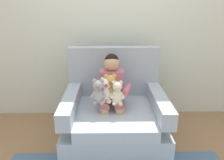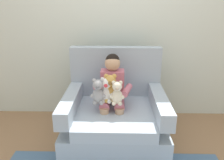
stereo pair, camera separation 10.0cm
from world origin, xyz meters
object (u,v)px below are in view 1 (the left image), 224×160
object	(u,v)px
seated_child	(112,88)
plush_honey	(110,89)
armchair	(115,115)
plush_cream	(117,93)
plush_white	(106,91)
plush_grey	(98,92)

from	to	relation	value
seated_child	plush_honey	xyz separation A→B (m)	(-0.02, -0.13, 0.04)
armchair	plush_cream	xyz separation A→B (m)	(0.02, -0.17, 0.34)
armchair	plush_white	bearing A→B (deg)	-128.39
plush_cream	plush_honey	world-z (taller)	plush_honey
plush_cream	plush_white	distance (m)	0.13
seated_child	plush_white	xyz separation A→B (m)	(-0.06, -0.15, 0.02)
plush_honey	plush_white	bearing A→B (deg)	-134.63
seated_child	plush_grey	world-z (taller)	seated_child
plush_grey	plush_honey	world-z (taller)	plush_honey
seated_child	plush_grey	bearing A→B (deg)	-136.00
armchair	plush_grey	xyz separation A→B (m)	(-0.17, -0.15, 0.35)
plush_cream	seated_child	bearing A→B (deg)	86.59
plush_cream	plush_white	xyz separation A→B (m)	(-0.11, 0.05, 0.01)
plush_white	plush_grey	bearing A→B (deg)	-143.43
plush_white	plush_grey	world-z (taller)	plush_white
armchair	seated_child	size ratio (longest dim) A/B	1.32
armchair	plush_honey	size ratio (longest dim) A/B	3.58
plush_grey	plush_honey	bearing A→B (deg)	16.77
seated_child	armchair	bearing A→B (deg)	-52.50
seated_child	plush_white	distance (m)	0.16
seated_child	plush_white	world-z (taller)	seated_child
seated_child	plush_cream	world-z (taller)	seated_child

